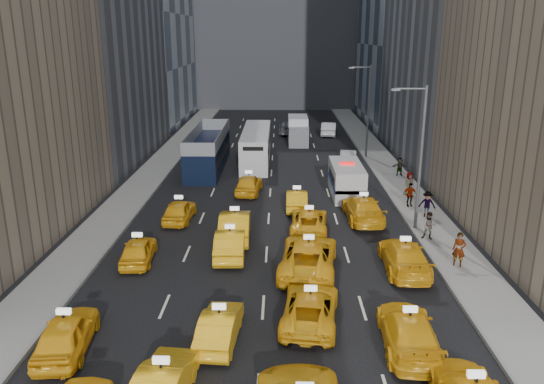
{
  "coord_description": "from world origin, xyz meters",
  "views": [
    {
      "loc": [
        0.72,
        -19.51,
        11.95
      ],
      "look_at": [
        0.23,
        13.5,
        2.0
      ],
      "focal_mm": 35.0,
      "sensor_mm": 36.0,
      "label": 1
    }
  ],
  "objects_px": {
    "pedestrian_0": "(459,249)",
    "nypd_van": "(346,180)",
    "city_bus": "(256,146)",
    "box_truck": "(298,130)",
    "double_decker": "(208,149)"
  },
  "relations": [
    {
      "from": "double_decker",
      "to": "city_bus",
      "type": "height_order",
      "value": "double_decker"
    },
    {
      "from": "city_bus",
      "to": "box_truck",
      "type": "relative_size",
      "value": 1.93
    },
    {
      "from": "city_bus",
      "to": "box_truck",
      "type": "distance_m",
      "value": 10.22
    },
    {
      "from": "nypd_van",
      "to": "pedestrian_0",
      "type": "relative_size",
      "value": 3.33
    },
    {
      "from": "city_bus",
      "to": "pedestrian_0",
      "type": "bearing_deg",
      "value": -57.49
    },
    {
      "from": "double_decker",
      "to": "city_bus",
      "type": "xyz_separation_m",
      "value": [
        4.27,
        2.58,
        -0.22
      ]
    },
    {
      "from": "pedestrian_0",
      "to": "double_decker",
      "type": "bearing_deg",
      "value": 150.11
    },
    {
      "from": "double_decker",
      "to": "pedestrian_0",
      "type": "height_order",
      "value": "double_decker"
    },
    {
      "from": "box_truck",
      "to": "pedestrian_0",
      "type": "relative_size",
      "value": 3.41
    },
    {
      "from": "box_truck",
      "to": "double_decker",
      "type": "bearing_deg",
      "value": -125.42
    },
    {
      "from": "pedestrian_0",
      "to": "nypd_van",
      "type": "bearing_deg",
      "value": 131.4
    },
    {
      "from": "city_bus",
      "to": "box_truck",
      "type": "height_order",
      "value": "city_bus"
    },
    {
      "from": "city_bus",
      "to": "pedestrian_0",
      "type": "relative_size",
      "value": 6.6
    },
    {
      "from": "double_decker",
      "to": "nypd_van",
      "type": "bearing_deg",
      "value": -29.61
    },
    {
      "from": "box_truck",
      "to": "pedestrian_0",
      "type": "bearing_deg",
      "value": -77.02
    }
  ]
}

